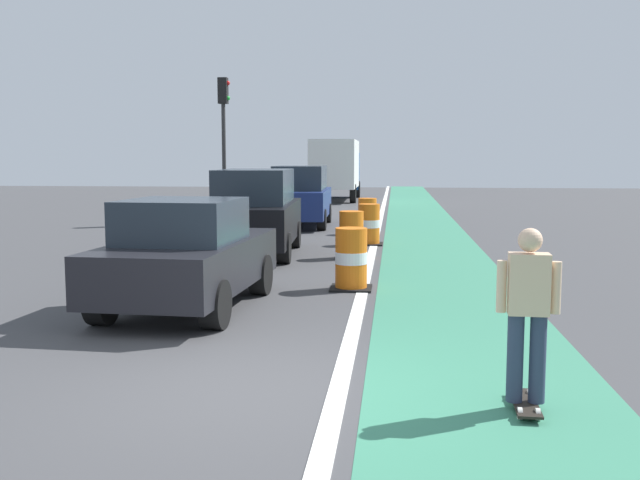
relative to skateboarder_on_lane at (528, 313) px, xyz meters
The scene contains 13 objects.
ground_plane 2.82m from the skateboarder_on_lane, behind, with size 100.00×100.00×0.00m, color #424244.
bike_lane_strip 12.31m from the skateboarder_on_lane, 91.20° to the left, with size 2.50×80.00×0.01m, color #387F60.
lane_divider_stripe 12.43m from the skateboarder_on_lane, 98.15° to the left, with size 0.20×80.00×0.01m, color silver.
skateboarder_on_lane is the anchor object (origin of this frame).
parked_sedan_nearest 5.97m from the skateboarder_on_lane, 137.04° to the left, with size 2.10×4.20×1.70m.
parked_suv_second 11.29m from the skateboarder_on_lane, 113.62° to the left, with size 2.11×4.69×2.04m.
parked_suv_third 18.25m from the skateboarder_on_lane, 103.95° to the left, with size 2.03×4.66×2.04m.
traffic_barrel_front 6.32m from the skateboarder_on_lane, 108.18° to the left, with size 0.73×0.73×1.09m.
traffic_barrel_mid 10.25m from the skateboarder_on_lane, 102.44° to the left, with size 0.73×0.73×1.09m.
traffic_barrel_back 12.81m from the skateboarder_on_lane, 98.49° to the left, with size 0.73×0.73×1.09m.
traffic_barrel_far 15.56m from the skateboarder_on_lane, 97.56° to the left, with size 0.73×0.73×1.09m.
delivery_truck_down_block 33.07m from the skateboarder_on_lane, 97.65° to the left, with size 2.40×7.62×3.23m.
traffic_light_corner 20.23m from the skateboarder_on_lane, 111.18° to the left, with size 0.41×0.32×5.10m.
Camera 1 is at (1.44, -6.90, 2.32)m, focal length 40.69 mm.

